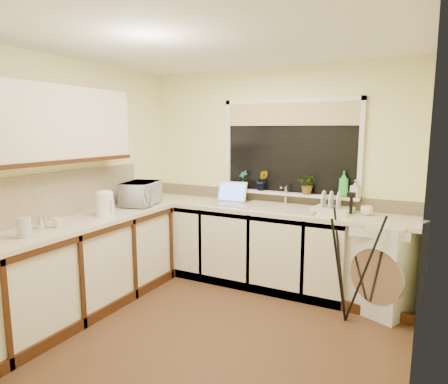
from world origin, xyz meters
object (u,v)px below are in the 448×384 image
(laptop, at_px, (230,198))
(plant_d, at_px, (308,185))
(cup_left, at_px, (58,223))
(plant_a, at_px, (244,180))
(dish_rack, at_px, (333,210))
(glass_jug, at_px, (24,228))
(kettle, at_px, (105,205))
(soap_bottle_clear, at_px, (355,189))
(microwave, at_px, (141,194))
(plant_b, at_px, (262,180))
(soap_bottle_green, at_px, (344,184))
(tripod, at_px, (348,258))
(washing_machine, at_px, (380,264))
(cup_back, at_px, (367,211))
(steel_jar, at_px, (41,222))

(laptop, relative_size, plant_d, 1.85)
(laptop, height_order, cup_left, laptop)
(plant_a, bearing_deg, laptop, -107.32)
(dish_rack, relative_size, glass_jug, 2.39)
(dish_rack, bearing_deg, kettle, -141.74)
(kettle, bearing_deg, soap_bottle_clear, 32.27)
(microwave, height_order, soap_bottle_clear, soap_bottle_clear)
(plant_b, bearing_deg, soap_bottle_green, 0.16)
(kettle, bearing_deg, glass_jug, -89.84)
(laptop, distance_m, tripod, 1.56)
(plant_d, distance_m, soap_bottle_green, 0.38)
(dish_rack, height_order, glass_jug, glass_jug)
(washing_machine, height_order, cup_back, cup_back)
(dish_rack, height_order, steel_jar, steel_jar)
(dish_rack, relative_size, cup_left, 4.09)
(washing_machine, distance_m, soap_bottle_green, 0.89)
(dish_rack, distance_m, cup_back, 0.33)
(cup_back, bearing_deg, tripod, -96.30)
(plant_b, bearing_deg, plant_d, -1.01)
(washing_machine, bearing_deg, soap_bottle_clear, 165.83)
(washing_machine, distance_m, soap_bottle_clear, 0.80)
(plant_b, distance_m, cup_left, 2.25)
(tripod, relative_size, soap_bottle_clear, 6.50)
(plant_d, bearing_deg, washing_machine, -14.87)
(washing_machine, bearing_deg, microwave, -144.54)
(glass_jug, height_order, cup_left, glass_jug)
(plant_b, bearing_deg, plant_a, 174.98)
(laptop, xyz_separation_m, dish_rack, (1.18, 0.04, -0.04))
(washing_machine, xyz_separation_m, kettle, (-2.50, -1.13, 0.57))
(washing_machine, xyz_separation_m, plant_d, (-0.81, 0.22, 0.71))
(washing_machine, bearing_deg, plant_d, -171.06)
(glass_jug, relative_size, cup_left, 1.71)
(kettle, xyz_separation_m, dish_rack, (2.00, 1.20, -0.09))
(washing_machine, relative_size, kettle, 3.89)
(laptop, height_order, microwave, microwave)
(dish_rack, bearing_deg, washing_machine, 0.26)
(soap_bottle_green, relative_size, cup_back, 2.30)
(laptop, height_order, soap_bottle_green, soap_bottle_green)
(laptop, xyz_separation_m, microwave, (-0.87, -0.54, 0.07))
(laptop, relative_size, plant_a, 1.78)
(dish_rack, height_order, cup_left, cup_left)
(steel_jar, height_order, plant_a, plant_a)
(tripod, distance_m, cup_back, 0.66)
(steel_jar, bearing_deg, soap_bottle_clear, 41.17)
(kettle, distance_m, cup_back, 2.64)
(soap_bottle_clear, bearing_deg, tripod, -83.36)
(dish_rack, relative_size, plant_d, 1.80)
(dish_rack, distance_m, plant_d, 0.42)
(laptop, relative_size, microwave, 0.82)
(soap_bottle_green, bearing_deg, plant_d, -178.18)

